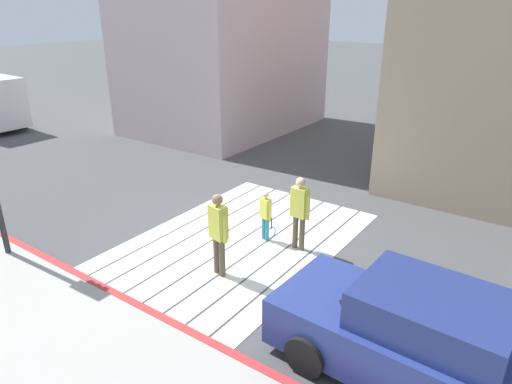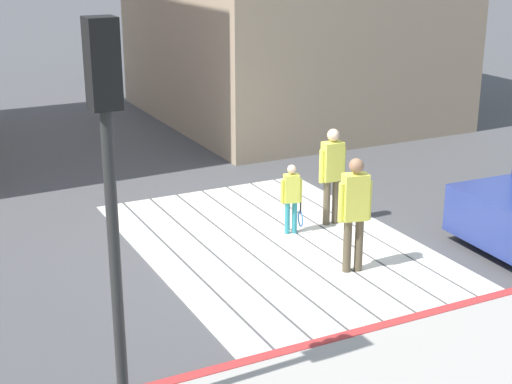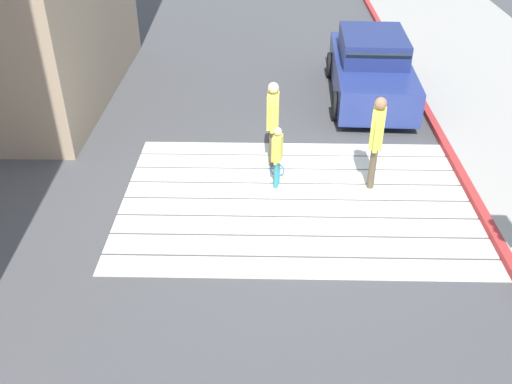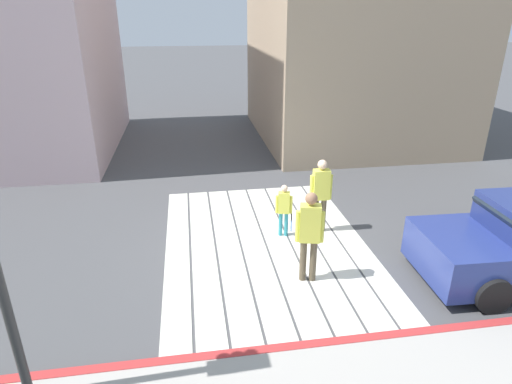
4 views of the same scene
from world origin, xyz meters
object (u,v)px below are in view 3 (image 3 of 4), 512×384
Objects in this scene: pedestrian_adult_trailing at (377,136)px; pedestrian_child_with_racket at (277,154)px; car_parked_near_curb at (371,69)px; pedestrian_adult_lead at (273,118)px.

pedestrian_child_with_racket is at bearing 2.04° from pedestrian_adult_trailing.
car_parked_near_curb is 3.51× the size of pedestrian_child_with_racket.
pedestrian_adult_trailing is at bearing -177.96° from pedestrian_child_with_racket.
car_parked_near_curb is at bearing -125.45° from pedestrian_adult_lead.
pedestrian_adult_trailing is 1.45× the size of pedestrian_child_with_racket.
pedestrian_adult_trailing is at bearing 157.32° from pedestrian_adult_lead.
pedestrian_adult_trailing is at bearing 82.34° from car_parked_near_curb.
car_parked_near_curb is 2.41× the size of pedestrian_adult_trailing.
pedestrian_adult_lead is at bearing -22.68° from pedestrian_adult_trailing.
car_parked_near_curb reaches higher than pedestrian_child_with_racket.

